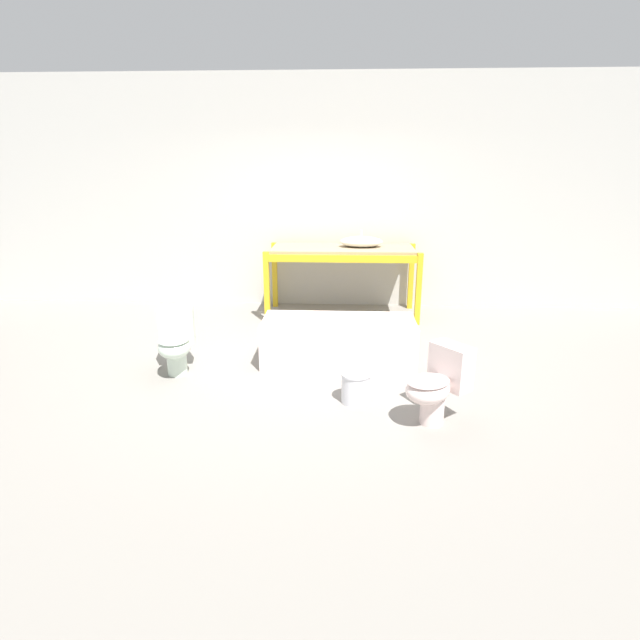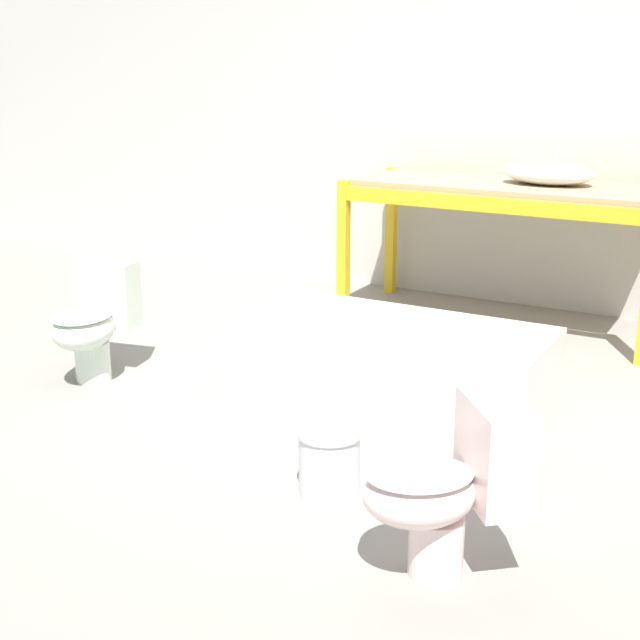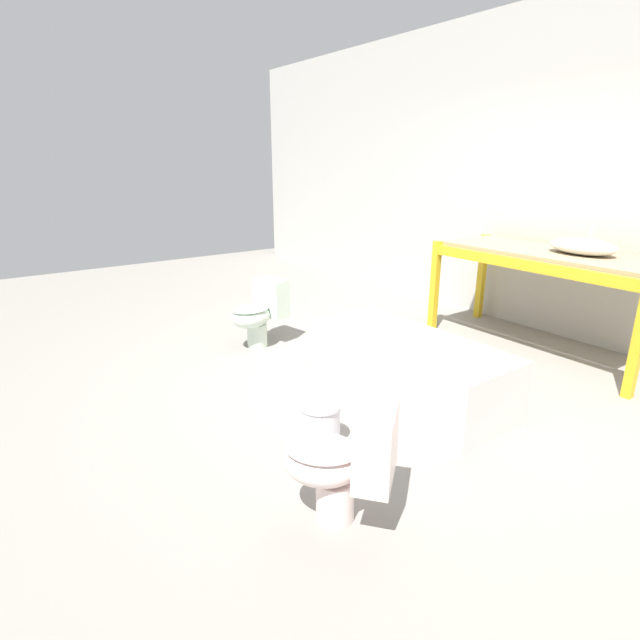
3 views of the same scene
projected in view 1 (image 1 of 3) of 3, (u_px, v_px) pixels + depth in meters
name	position (u px, v px, depth m)	size (l,w,h in m)	color
ground_plane	(304.00, 360.00, 5.38)	(12.00, 12.00, 0.00)	gray
warehouse_wall_rear	(316.00, 195.00, 7.06)	(10.80, 0.08, 3.20)	beige
shelving_rack	(343.00, 257.00, 6.73)	(2.04, 0.84, 0.94)	gold
sink_basin	(361.00, 242.00, 6.72)	(0.57, 0.36, 0.22)	silver
bathtub_main	(339.00, 338.00, 5.26)	(1.60, 0.67, 0.47)	silver
toilet_near	(176.00, 341.00, 4.95)	(0.43, 0.60, 0.63)	silver
toilet_far	(437.00, 383.00, 3.99)	(0.63, 0.60, 0.63)	silver
bucket_white	(356.00, 386.00, 4.39)	(0.27, 0.27, 0.28)	silver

